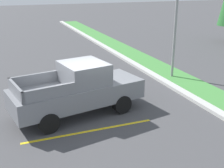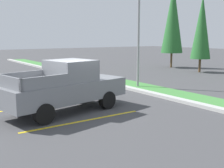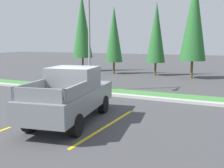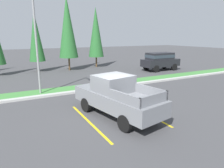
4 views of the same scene
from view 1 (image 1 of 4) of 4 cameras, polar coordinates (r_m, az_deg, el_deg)
The scene contains 7 objects.
ground_plane at distance 12.01m, azimuth -5.55°, elevation -5.58°, with size 120.00×120.00×0.00m, color #424244.
parking_line_near at distance 13.30m, azimuth -8.31°, elevation -3.12°, with size 0.12×4.80×0.01m, color yellow.
parking_line_far at distance 10.59m, azimuth -4.36°, elevation -9.16°, with size 0.12×4.80×0.01m, color yellow.
curb_strip at distance 14.04m, azimuth 14.45°, elevation -2.01°, with size 56.00×0.40×0.15m, color #B2B2AD.
grass_median at distance 14.70m, azimuth 17.94°, elevation -1.57°, with size 56.00×1.80×0.06m, color #42843D.
pickup_truck_main at distance 11.54m, azimuth -6.54°, elevation -1.08°, with size 2.85×5.49×2.10m.
street_light at distance 15.83m, azimuth 12.06°, elevation 14.67°, with size 0.24×1.49×6.62m.
Camera 1 is at (10.51, -2.86, 5.06)m, focal length 46.71 mm.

